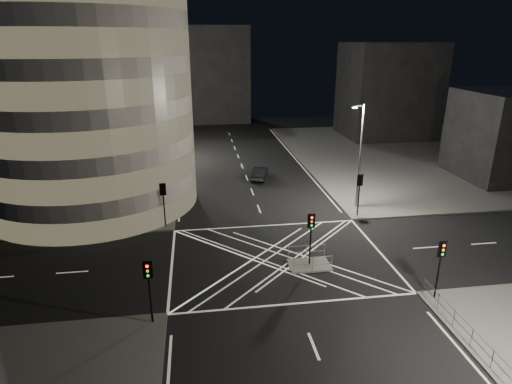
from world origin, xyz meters
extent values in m
plane|color=black|center=(0.00, 0.00, 0.00)|extent=(120.00, 120.00, 0.00)
cube|color=#4F4D4A|center=(-29.00, 27.00, 0.07)|extent=(42.00, 42.00, 0.15)
cube|color=#4F4D4A|center=(29.00, 27.00, 0.07)|extent=(42.00, 42.00, 0.15)
cube|color=slate|center=(2.00, -1.50, 0.07)|extent=(3.00, 2.00, 0.15)
cylinder|color=#9C9994|center=(-16.00, 14.00, 12.65)|extent=(20.00, 20.00, 25.00)
cube|color=#9C9994|center=(-26.00, 24.00, 12.65)|extent=(20.00, 18.00, 25.00)
cube|color=#9C9994|center=(-22.00, 42.00, 11.15)|extent=(24.00, 16.00, 22.00)
cube|color=black|center=(26.00, 40.00, 7.65)|extent=(14.00, 12.00, 15.00)
cube|color=black|center=(30.00, 16.00, 5.15)|extent=(10.00, 10.00, 10.00)
cube|color=black|center=(-4.00, 58.00, 9.00)|extent=(18.00, 8.00, 18.00)
cylinder|color=black|center=(-10.50, 9.00, 1.62)|extent=(0.32, 0.32, 2.93)
ellipsoid|color=black|center=(-10.50, 9.00, 4.37)|extent=(4.68, 4.68, 5.38)
cylinder|color=black|center=(-10.50, 15.00, 1.83)|extent=(0.32, 0.32, 3.37)
ellipsoid|color=black|center=(-10.50, 15.00, 4.91)|extent=(5.08, 5.08, 5.84)
cylinder|color=black|center=(-10.50, 21.00, 1.78)|extent=(0.32, 0.32, 3.27)
ellipsoid|color=black|center=(-10.50, 21.00, 4.45)|extent=(3.76, 3.76, 4.32)
cylinder|color=black|center=(-10.50, 27.00, 1.94)|extent=(0.32, 0.32, 3.57)
ellipsoid|color=black|center=(-10.50, 27.00, 5.25)|extent=(5.57, 5.57, 6.40)
cylinder|color=black|center=(-10.50, 33.00, 1.69)|extent=(0.32, 0.32, 3.08)
ellipsoid|color=black|center=(-10.50, 33.00, 4.28)|extent=(3.81, 3.81, 4.38)
cylinder|color=black|center=(-8.80, 6.80, 1.65)|extent=(0.12, 0.12, 3.00)
cube|color=black|center=(-8.80, 6.80, 3.60)|extent=(0.28, 0.22, 0.90)
cube|color=black|center=(-8.80, 6.80, 3.60)|extent=(0.55, 0.04, 1.10)
cylinder|color=black|center=(-8.80, -6.80, 1.65)|extent=(0.12, 0.12, 3.00)
cube|color=black|center=(-8.80, -6.80, 3.60)|extent=(0.28, 0.22, 0.90)
cube|color=black|center=(-8.80, -6.80, 3.60)|extent=(0.55, 0.04, 1.10)
cylinder|color=black|center=(8.80, 6.80, 1.65)|extent=(0.12, 0.12, 3.00)
cube|color=black|center=(8.80, 6.80, 3.60)|extent=(0.28, 0.22, 0.90)
cube|color=black|center=(8.80, 6.80, 3.60)|extent=(0.55, 0.04, 1.10)
cylinder|color=black|center=(8.80, -6.80, 1.65)|extent=(0.12, 0.12, 3.00)
cube|color=black|center=(8.80, -6.80, 3.60)|extent=(0.28, 0.22, 0.90)
cube|color=black|center=(8.80, -6.80, 3.60)|extent=(0.55, 0.04, 1.10)
cylinder|color=black|center=(2.00, -1.50, 1.65)|extent=(0.12, 0.12, 3.00)
cube|color=black|center=(2.00, -1.50, 3.60)|extent=(0.28, 0.22, 0.90)
cube|color=black|center=(2.00, -1.50, 3.60)|extent=(0.55, 0.04, 1.10)
cylinder|color=slate|center=(-9.50, 12.00, 5.15)|extent=(0.20, 0.20, 10.00)
cylinder|color=slate|center=(-9.05, 12.00, 10.00)|extent=(0.90, 0.10, 0.10)
cube|color=slate|center=(-8.60, 12.00, 9.90)|extent=(0.50, 0.25, 0.18)
cube|color=white|center=(-8.60, 12.00, 9.79)|extent=(0.42, 0.20, 0.05)
cylinder|color=slate|center=(-9.50, 30.00, 5.15)|extent=(0.20, 0.20, 10.00)
cylinder|color=slate|center=(-9.05, 30.00, 10.00)|extent=(0.90, 0.10, 0.10)
cube|color=slate|center=(-8.60, 30.00, 9.90)|extent=(0.50, 0.25, 0.18)
cube|color=white|center=(-8.60, 30.00, 9.79)|extent=(0.42, 0.20, 0.05)
cylinder|color=slate|center=(9.50, 9.00, 5.15)|extent=(0.20, 0.20, 10.00)
cylinder|color=slate|center=(9.05, 9.00, 10.00)|extent=(0.90, 0.10, 0.10)
cube|color=slate|center=(8.60, 9.00, 9.90)|extent=(0.50, 0.25, 0.18)
cube|color=white|center=(8.60, 9.00, 9.79)|extent=(0.42, 0.20, 0.05)
cube|color=slate|center=(8.30, -12.15, 0.70)|extent=(0.06, 11.70, 1.10)
cube|color=slate|center=(2.00, -2.40, 0.70)|extent=(2.80, 0.06, 1.10)
cube|color=slate|center=(2.00, -0.60, 0.70)|extent=(2.80, 0.06, 1.10)
imported|color=black|center=(1.50, 19.40, 0.72)|extent=(2.72, 4.63, 1.44)
camera|label=1|loc=(-5.79, -28.32, 15.74)|focal=30.00mm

